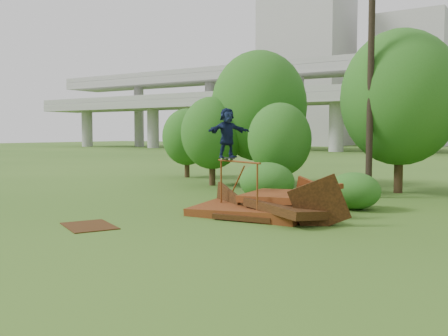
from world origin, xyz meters
The scene contains 16 objects.
ground centered at (0.00, 0.00, 0.00)m, with size 240.00×240.00×0.00m, color #2D5116.
scrap_pile centered at (0.64, 2.25, 0.32)m, with size 5.54×2.98×1.88m.
grind_rail centered at (-0.18, 1.91, 1.32)m, with size 2.26×1.10×1.87m.
skateboard centered at (-0.80, 2.20, 1.93)m, with size 0.72×0.47×0.07m.
skater centered at (-0.80, 2.20, 2.80)m, with size 1.58×0.50×1.71m, color #101A38.
flat_plate centered at (-3.01, -2.03, 0.01)m, with size 1.85×1.32×0.03m, color #3A210C.
tree_0 centered at (-6.51, 9.74, 2.79)m, with size 3.35×3.35×4.73m.
tree_1 centered at (-4.78, 11.73, 4.25)m, with size 5.22×5.22×7.26m.
tree_2 centered at (-2.01, 8.67, 2.48)m, with size 2.98×2.98×4.21m.
tree_3 centered at (2.69, 11.65, 4.42)m, with size 5.45×5.45×7.57m.
tree_6 centered at (-10.59, 12.92, 2.55)m, with size 3.11×3.11×4.34m.
shrub_left centered at (-1.19, 5.89, 0.80)m, with size 2.31×2.13×1.60m, color #234B14.
shrub_right centered at (2.58, 5.53, 0.68)m, with size 1.93×1.77×1.37m, color #234B14.
utility_pole centered at (2.03, 9.16, 4.81)m, with size 1.40×0.28×9.47m.
building_left centered at (-38.00, 95.00, 17.50)m, with size 18.00×16.00×35.00m, color #9E9E99.
building_right centered at (-16.00, 102.00, 14.00)m, with size 14.00×14.00×28.00m, color #9E9E99.
Camera 1 is at (8.36, -12.26, 2.79)m, focal length 40.00 mm.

